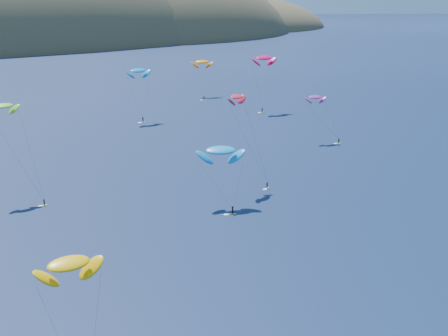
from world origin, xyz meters
TOP-DOWN VIEW (x-y plane):
  - kitesurfer_2 at (-38.75, 30.75)m, footprint 9.12×11.64m
  - kitesurfer_3 at (-31.12, 111.58)m, footprint 9.62×13.64m
  - kitesurfer_4 at (30.57, 177.76)m, footprint 10.17×6.70m
  - kitesurfer_5 at (12.17, 80.29)m, footprint 12.14×12.84m
  - kitesurfer_6 at (70.27, 119.08)m, footprint 9.36×10.50m
  - kitesurfer_8 at (82.67, 170.07)m, footprint 10.97×6.02m
  - kitesurfer_9 at (22.87, 90.91)m, footprint 10.02×10.24m
  - kitesurfer_11 at (77.19, 214.38)m, footprint 11.13×15.52m

SIDE VIEW (x-z plane):
  - kitesurfer_5 at x=12.17m, z-range 5.19..21.76m
  - kitesurfer_6 at x=70.27m, z-range 6.44..23.39m
  - kitesurfer_11 at x=77.19m, z-range 6.57..25.14m
  - kitesurfer_2 at x=-38.75m, z-range 6.89..25.75m
  - kitesurfer_4 at x=30.57m, z-range 8.32..30.50m
  - kitesurfer_8 at x=82.67m, z-range 9.47..34.42m
  - kitesurfer_3 at x=-31.12m, z-range 10.48..35.64m
  - kitesurfer_9 at x=22.87m, z-range 10.85..36.63m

